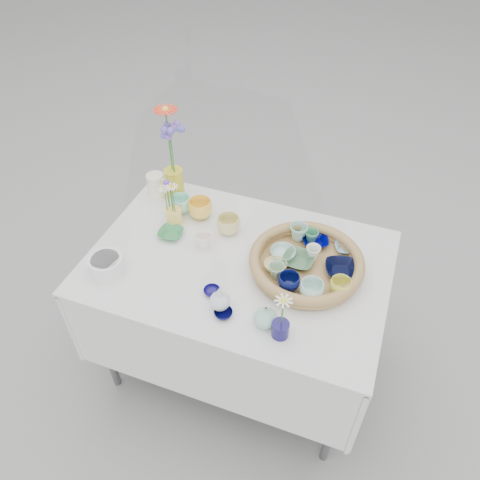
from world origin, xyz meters
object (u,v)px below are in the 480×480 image
(tall_vase_yellow, at_px, (175,185))
(bud_vase_seafoam, at_px, (265,316))
(display_table, at_px, (239,360))
(wicker_tray, at_px, (306,263))

(tall_vase_yellow, bearing_deg, bud_vase_seafoam, -41.37)
(display_table, relative_size, wicker_tray, 2.66)
(bud_vase_seafoam, relative_size, tall_vase_yellow, 0.55)
(display_table, distance_m, bud_vase_seafoam, 0.88)
(tall_vase_yellow, bearing_deg, display_table, -34.19)
(bud_vase_seafoam, height_order, tall_vase_yellow, tall_vase_yellow)
(display_table, xyz_separation_m, bud_vase_seafoam, (0.21, -0.27, 0.81))
(display_table, height_order, bud_vase_seafoam, bud_vase_seafoam)
(display_table, distance_m, tall_vase_yellow, 1.00)
(wicker_tray, xyz_separation_m, tall_vase_yellow, (-0.72, 0.25, 0.05))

